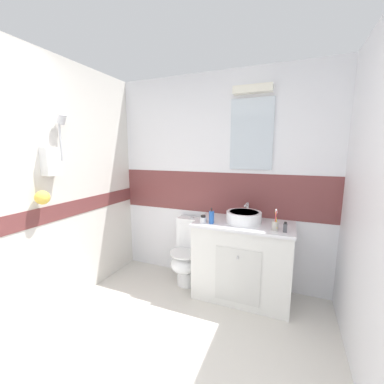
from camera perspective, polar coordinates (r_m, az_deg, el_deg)
ground_plane at (r=2.42m, az=-3.85°, el=-32.61°), size 3.20×3.48×0.04m
wall_back_tiled at (r=2.98m, az=6.64°, el=2.90°), size 3.20×0.20×2.50m
wall_left_shower_alcove at (r=2.71m, az=-30.74°, el=0.76°), size 0.24×3.48×2.50m
vanity_cabinet at (r=2.82m, az=11.80°, el=-15.29°), size 1.03×0.57×0.85m
sink_basin at (r=2.65m, az=12.06°, el=-5.71°), size 0.37×0.41×0.18m
toilet at (r=3.05m, az=-0.91°, el=-14.28°), size 0.37×0.50×0.80m
toothbrush_cup at (r=2.48m, az=18.95°, el=-7.31°), size 0.06×0.06×0.21m
soap_dispenser at (r=2.57m, az=4.60°, el=-5.92°), size 0.05×0.05×0.17m
perfume_flask_small at (r=2.45m, az=21.02°, el=-7.75°), size 0.04×0.03×0.10m
hair_gel_jar at (r=2.61m, az=2.63°, el=-6.41°), size 0.07×0.07×0.08m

